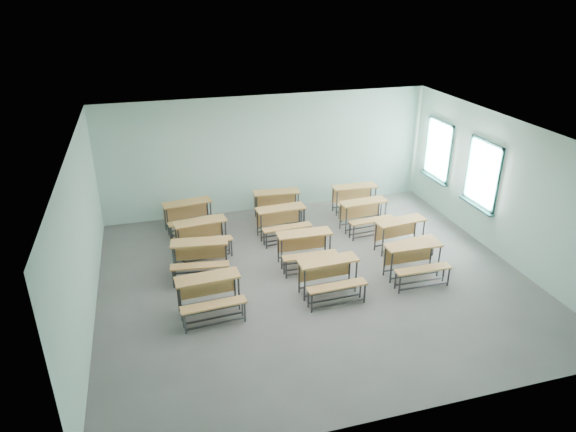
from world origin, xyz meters
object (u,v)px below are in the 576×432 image
desk_unit_r0c2 (415,257)px  desk_unit_r1c1 (305,245)px  desk_unit_r2c0 (202,232)px  desk_unit_r3c0 (189,212)px  desk_unit_r1c0 (200,254)px  desk_unit_r0c0 (209,291)px  desk_unit_r2c1 (282,218)px  desk_unit_r3c2 (356,196)px  desk_unit_r3c1 (277,202)px  desk_unit_r2c2 (365,212)px  desk_unit_r1c2 (403,232)px  desk_unit_r0c1 (330,273)px

desk_unit_r0c2 → desk_unit_r1c1: bearing=150.7°
desk_unit_r2c0 → desk_unit_r3c0: bearing=91.2°
desk_unit_r1c0 → desk_unit_r0c0: bearing=-82.3°
desk_unit_r1c0 → desk_unit_r3c0: same height
desk_unit_r2c1 → desk_unit_r0c2: bearing=-54.1°
desk_unit_r2c1 → desk_unit_r3c2: (2.34, 0.87, 0.00)m
desk_unit_r0c0 → desk_unit_r1c0: (0.01, 1.51, 0.00)m
desk_unit_r2c0 → desk_unit_r3c1: same height
desk_unit_r3c1 → desk_unit_r3c2: 2.19m
desk_unit_r0c0 → desk_unit_r2c1: same height
desk_unit_r2c0 → desk_unit_r3c1: 2.54m
desk_unit_r2c0 → desk_unit_r2c2: same height
desk_unit_r1c2 → desk_unit_r3c1: bearing=126.3°
desk_unit_r1c2 → desk_unit_r3c1: same height
desk_unit_r0c2 → desk_unit_r1c1: same height
desk_unit_r2c1 → desk_unit_r3c2: same height
desk_unit_r0c0 → desk_unit_r2c2: (4.35, 2.60, 0.00)m
desk_unit_r0c1 → desk_unit_r1c1: 1.31m
desk_unit_r1c2 → desk_unit_r0c1: bearing=-156.9°
desk_unit_r3c0 → desk_unit_r3c2: (4.53, -0.12, 0.00)m
desk_unit_r1c1 → desk_unit_r2c1: size_ratio=0.98×
desk_unit_r0c2 → desk_unit_r3c0: (-4.41, 3.67, 0.00)m
desk_unit_r0c1 → desk_unit_r1c0: 2.87m
desk_unit_r0c1 → desk_unit_r0c2: size_ratio=1.02×
desk_unit_r2c2 → desk_unit_r3c0: same height
desk_unit_r0c2 → desk_unit_r3c0: bearing=140.7°
desk_unit_r1c0 → desk_unit_r3c1: size_ratio=1.03×
desk_unit_r1c2 → desk_unit_r1c0: bearing=170.8°
desk_unit_r0c0 → desk_unit_r0c2: bearing=-2.2°
desk_unit_r1c2 → desk_unit_r3c2: 2.37m
desk_unit_r0c2 → desk_unit_r1c2: 1.23m
desk_unit_r1c2 → desk_unit_r3c0: size_ratio=0.99×
desk_unit_r1c2 → desk_unit_r1c1: bearing=173.4°
desk_unit_r0c2 → desk_unit_r3c0: size_ratio=0.93×
desk_unit_r1c0 → desk_unit_r2c2: (4.34, 1.09, 0.00)m
desk_unit_r1c2 → desk_unit_r0c2: bearing=-111.9°
desk_unit_r0c2 → desk_unit_r1c2: same height
desk_unit_r0c1 → desk_unit_r0c2: (1.97, 0.12, 0.00)m
desk_unit_r0c2 → desk_unit_r1c2: size_ratio=0.94×
desk_unit_r2c2 → desk_unit_r3c2: size_ratio=1.03×
desk_unit_r0c2 → desk_unit_r2c1: 3.47m
desk_unit_r0c1 → desk_unit_r3c1: bearing=89.2°
desk_unit_r0c1 → desk_unit_r2c1: bearing=92.9°
desk_unit_r0c1 → desk_unit_r3c0: bearing=120.7°
desk_unit_r1c0 → desk_unit_r3c2: size_ratio=1.06×
desk_unit_r0c2 → desk_unit_r1c0: 4.62m
desk_unit_r1c0 → desk_unit_r2c2: 4.48m
desk_unit_r1c0 → desk_unit_r1c1: same height
desk_unit_r1c0 → desk_unit_r1c2: (4.73, -0.21, 0.00)m
desk_unit_r1c1 → desk_unit_r3c0: (-2.33, 2.48, 0.00)m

